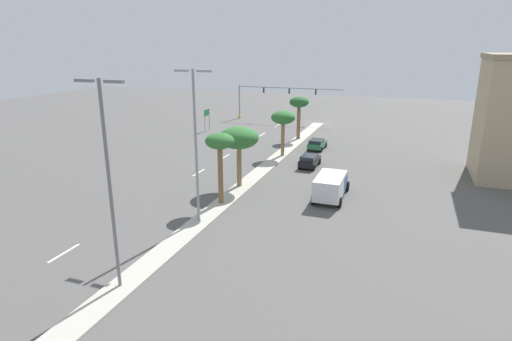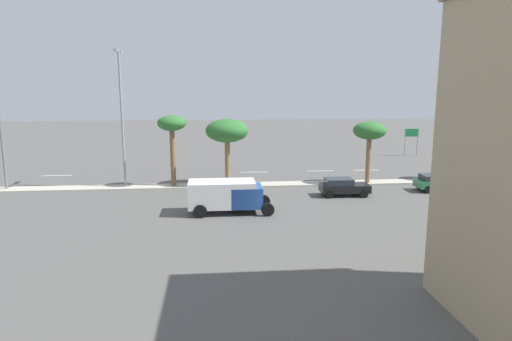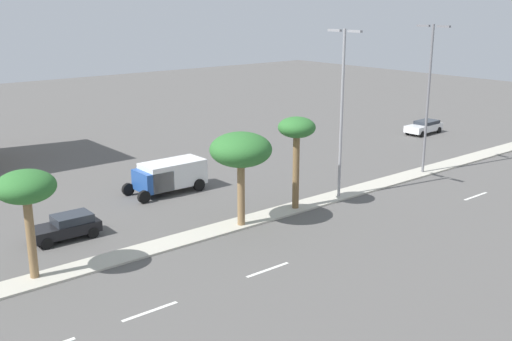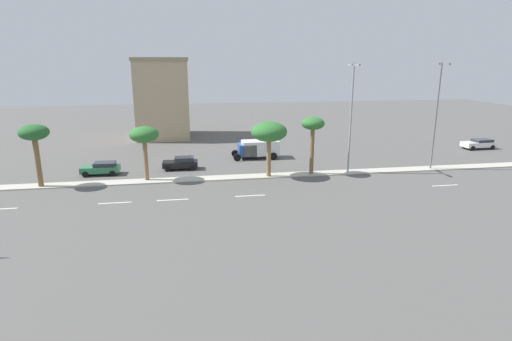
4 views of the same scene
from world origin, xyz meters
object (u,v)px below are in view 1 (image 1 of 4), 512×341
(sedan_green_near, at_px, (317,144))
(street_lamp_center, at_px, (196,137))
(palm_tree_right, at_px, (220,145))
(box_truck, at_px, (331,185))
(street_lamp_leading, at_px, (109,174))
(directional_road_sign, at_px, (207,115))
(traffic_signal_gantry, at_px, (268,96))
(palm_tree_front, at_px, (299,104))
(palm_tree_mid, at_px, (239,139))
(sedan_black_trailing, at_px, (309,160))
(palm_tree_outboard, at_px, (283,119))

(sedan_green_near, bearing_deg, street_lamp_center, 81.90)
(palm_tree_right, distance_m, box_truck, 10.64)
(sedan_green_near, height_order, box_truck, box_truck)
(street_lamp_leading, distance_m, box_truck, 21.34)
(palm_tree_right, bearing_deg, directional_road_sign, -61.83)
(traffic_signal_gantry, xyz_separation_m, palm_tree_right, (-9.46, 41.54, 1.00))
(directional_road_sign, height_order, palm_tree_front, palm_tree_front)
(traffic_signal_gantry, height_order, box_truck, traffic_signal_gantry)
(palm_tree_mid, relative_size, sedan_black_trailing, 1.46)
(traffic_signal_gantry, relative_size, directional_road_sign, 5.58)
(directional_road_sign, distance_m, sedan_green_near, 19.98)
(street_lamp_leading, bearing_deg, street_lamp_center, -89.85)
(palm_tree_right, bearing_deg, sedan_green_near, -99.47)
(directional_road_sign, xyz_separation_m, sedan_black_trailing, (-19.89, 14.53, -1.80))
(palm_tree_right, distance_m, sedan_green_near, 23.20)
(palm_tree_right, xyz_separation_m, sedan_green_near, (-3.74, -22.44, -4.53))
(palm_tree_front, height_order, palm_tree_right, palm_tree_right)
(palm_tree_mid, distance_m, palm_tree_right, 4.79)
(street_lamp_leading, bearing_deg, box_truck, -115.16)
(street_lamp_center, distance_m, sedan_green_near, 27.54)
(directional_road_sign, height_order, palm_tree_outboard, palm_tree_outboard)
(palm_tree_front, distance_m, sedan_black_trailing, 14.99)
(palm_tree_right, height_order, street_lamp_center, street_lamp_center)
(palm_tree_outboard, relative_size, sedan_black_trailing, 1.40)
(sedan_black_trailing, bearing_deg, palm_tree_mid, 61.98)
(directional_road_sign, relative_size, street_lamp_leading, 0.30)
(directional_road_sign, xyz_separation_m, palm_tree_front, (-15.14, 1.00, 2.59))
(palm_tree_outboard, distance_m, palm_tree_right, 17.41)
(palm_tree_outboard, bearing_deg, street_lamp_center, 88.62)
(sedan_green_near, distance_m, sedan_black_trailing, 8.58)
(sedan_green_near, distance_m, box_truck, 18.58)
(traffic_signal_gantry, bearing_deg, palm_tree_mid, 104.13)
(palm_tree_front, height_order, sedan_green_near, palm_tree_front)
(street_lamp_leading, bearing_deg, palm_tree_front, -89.90)
(palm_tree_front, bearing_deg, directional_road_sign, -3.80)
(directional_road_sign, relative_size, palm_tree_outboard, 0.62)
(directional_road_sign, bearing_deg, box_truck, 135.10)
(street_lamp_leading, xyz_separation_m, sedan_black_trailing, (-4.68, -28.01, -6.07))
(palm_tree_front, relative_size, sedan_black_trailing, 1.53)
(sedan_black_trailing, height_order, box_truck, box_truck)
(traffic_signal_gantry, relative_size, palm_tree_front, 3.17)
(palm_tree_outboard, relative_size, box_truck, 0.95)
(traffic_signal_gantry, xyz_separation_m, box_truck, (-18.20, 36.99, -3.01))
(directional_road_sign, relative_size, sedan_black_trailing, 0.87)
(palm_tree_right, xyz_separation_m, street_lamp_center, (0.04, 4.16, 1.51))
(street_lamp_center, distance_m, box_truck, 13.55)
(street_lamp_leading, bearing_deg, palm_tree_outboard, -90.90)
(palm_tree_outboard, bearing_deg, box_truck, 122.78)
(palm_tree_outboard, distance_m, street_lamp_center, 21.66)
(palm_tree_outboard, bearing_deg, sedan_black_trailing, 140.32)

